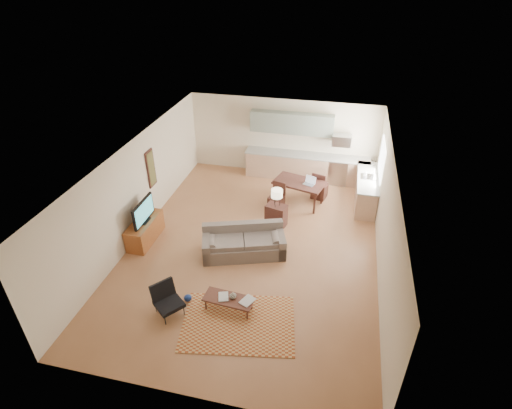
% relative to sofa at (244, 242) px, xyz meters
% --- Properties ---
extents(room, '(9.00, 9.00, 9.00)m').
position_rel_sofa_xyz_m(room, '(0.17, 0.37, 0.96)').
color(room, '#9B633F').
rests_on(room, ground).
extents(kitchen_counter_back, '(4.26, 0.64, 0.92)m').
position_rel_sofa_xyz_m(kitchen_counter_back, '(1.07, 4.55, 0.07)').
color(kitchen_counter_back, tan).
rests_on(kitchen_counter_back, ground).
extents(kitchen_counter_right, '(0.64, 2.26, 0.92)m').
position_rel_sofa_xyz_m(kitchen_counter_right, '(3.10, 3.37, 0.07)').
color(kitchen_counter_right, tan).
rests_on(kitchen_counter_right, ground).
extents(kitchen_range, '(0.62, 0.62, 0.90)m').
position_rel_sofa_xyz_m(kitchen_range, '(2.17, 4.55, 0.06)').
color(kitchen_range, '#A5A8AD').
rests_on(kitchen_range, ground).
extents(kitchen_microwave, '(0.62, 0.40, 0.35)m').
position_rel_sofa_xyz_m(kitchen_microwave, '(2.17, 4.57, 1.16)').
color(kitchen_microwave, '#A5A8AD').
rests_on(kitchen_microwave, room).
extents(upper_cabinets, '(2.80, 0.34, 0.70)m').
position_rel_sofa_xyz_m(upper_cabinets, '(0.47, 4.70, 1.56)').
color(upper_cabinets, gray).
rests_on(upper_cabinets, room).
extents(window_right, '(0.02, 1.40, 1.05)m').
position_rel_sofa_xyz_m(window_right, '(3.40, 3.37, 1.16)').
color(window_right, white).
rests_on(window_right, room).
extents(wall_art_left, '(0.06, 0.42, 1.10)m').
position_rel_sofa_xyz_m(wall_art_left, '(-3.04, 1.27, 1.16)').
color(wall_art_left, olive).
rests_on(wall_art_left, room).
extents(triptych, '(1.70, 0.04, 0.50)m').
position_rel_sofa_xyz_m(triptych, '(0.07, 4.84, 1.36)').
color(triptych, beige).
rests_on(triptych, room).
extents(rug, '(2.63, 2.03, 0.02)m').
position_rel_sofa_xyz_m(rug, '(0.47, -2.32, -0.38)').
color(rug, '#9C3F1D').
rests_on(rug, floor).
extents(sofa, '(2.41, 1.62, 0.77)m').
position_rel_sofa_xyz_m(sofa, '(0.00, 0.00, 0.00)').
color(sofa, '#665951').
rests_on(sofa, floor).
extents(coffee_table, '(1.14, 0.53, 0.34)m').
position_rel_sofa_xyz_m(coffee_table, '(0.16, -1.97, -0.22)').
color(coffee_table, '#4B251A').
rests_on(coffee_table, floor).
extents(book_a, '(0.38, 0.42, 0.03)m').
position_rel_sofa_xyz_m(book_a, '(-0.06, -2.00, -0.04)').
color(book_a, maroon).
rests_on(book_a, coffee_table).
extents(book_b, '(0.51, 0.53, 0.03)m').
position_rel_sofa_xyz_m(book_b, '(0.48, -1.91, -0.04)').
color(book_b, navy).
rests_on(book_b, coffee_table).
extents(vase, '(0.22, 0.22, 0.16)m').
position_rel_sofa_xyz_m(vase, '(0.25, -1.93, 0.02)').
color(vase, black).
rests_on(vase, coffee_table).
extents(armchair, '(0.89, 0.89, 0.72)m').
position_rel_sofa_xyz_m(armchair, '(-1.07, -2.38, -0.03)').
color(armchair, black).
rests_on(armchair, floor).
extents(tv_credenza, '(0.52, 1.36, 0.63)m').
position_rel_sofa_xyz_m(tv_credenza, '(-2.79, -0.01, -0.07)').
color(tv_credenza, brown).
rests_on(tv_credenza, floor).
extents(tv, '(0.10, 1.04, 0.63)m').
position_rel_sofa_xyz_m(tv, '(-2.74, -0.01, 0.55)').
color(tv, black).
rests_on(tv, tv_credenza).
extents(console_table, '(0.65, 0.52, 0.67)m').
position_rel_sofa_xyz_m(console_table, '(0.58, 1.49, -0.05)').
color(console_table, '#361A16').
rests_on(console_table, floor).
extents(table_lamp, '(0.41, 0.41, 0.54)m').
position_rel_sofa_xyz_m(table_lamp, '(0.58, 1.49, 0.55)').
color(table_lamp, beige).
rests_on(table_lamp, console_table).
extents(dining_table, '(1.70, 1.24, 0.77)m').
position_rel_sofa_xyz_m(dining_table, '(1.05, 2.85, -0.00)').
color(dining_table, '#361A16').
rests_on(dining_table, floor).
extents(dining_chair_near, '(0.52, 0.53, 0.88)m').
position_rel_sofa_xyz_m(dining_chair_near, '(0.43, 2.34, 0.06)').
color(dining_chair_near, '#361A16').
rests_on(dining_chair_near, floor).
extents(dining_chair_far, '(0.55, 0.56, 0.93)m').
position_rel_sofa_xyz_m(dining_chair_far, '(1.66, 3.37, 0.08)').
color(dining_chair_far, '#361A16').
rests_on(dining_chair_far, floor).
extents(laptop, '(0.39, 0.35, 0.24)m').
position_rel_sofa_xyz_m(laptop, '(1.35, 2.75, 0.51)').
color(laptop, '#A5A8AD').
rests_on(laptop, dining_table).
extents(soap_bottle, '(0.13, 0.13, 0.19)m').
position_rel_sofa_xyz_m(soap_bottle, '(3.00, 3.40, 0.63)').
color(soap_bottle, beige).
rests_on(soap_bottle, kitchen_counter_right).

